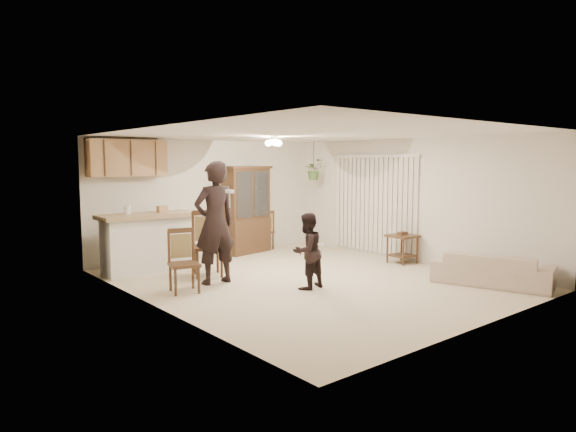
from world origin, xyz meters
TOP-DOWN VIEW (x-y plane):
  - floor at (0.00, 0.00)m, footprint 6.50×6.50m
  - ceiling at (0.00, 0.00)m, footprint 5.50×6.50m
  - wall_back at (0.00, 3.25)m, footprint 5.50×0.02m
  - wall_front at (0.00, -3.25)m, footprint 5.50×0.02m
  - wall_left at (-2.75, 0.00)m, footprint 0.02×6.50m
  - wall_right at (2.75, 0.00)m, footprint 0.02×6.50m
  - breakfast_bar at (-1.85, 2.35)m, footprint 1.60×0.55m
  - bar_top at (-1.85, 2.35)m, footprint 1.75×0.70m
  - upper_cabinets at (-1.90, 3.07)m, footprint 1.50×0.34m
  - vertical_blinds at (2.71, 0.90)m, footprint 0.06×2.30m
  - ceiling_fixture at (0.20, 1.20)m, footprint 0.36×0.36m
  - hanging_plant at (2.30, 2.40)m, footprint 0.43×0.37m
  - plant_cord at (2.30, 2.40)m, footprint 0.01×0.01m
  - sofa at (2.09, -2.22)m, footprint 1.27×2.01m
  - adult at (-1.36, 0.79)m, footprint 0.66×0.44m
  - child at (-0.43, -0.46)m, footprint 0.72×0.59m
  - china_hutch at (0.72, 2.88)m, footprint 1.29×0.69m
  - side_table at (2.44, -0.10)m, footprint 0.55×0.55m
  - chair_bar at (-2.05, 0.58)m, footprint 0.53×0.53m
  - chair_hutch_left at (-1.17, 1.37)m, footprint 0.67×0.67m
  - chair_hutch_right at (1.24, 2.97)m, footprint 0.49×0.49m
  - controller_adult at (-1.37, 0.32)m, footprint 0.06×0.18m
  - controller_child at (-0.39, -0.74)m, footprint 0.05×0.11m

SIDE VIEW (x-z plane):
  - floor at x=0.00m, z-range 0.00..0.00m
  - chair_hutch_right at x=1.24m, z-range -0.20..0.71m
  - chair_bar at x=-2.05m, z-range -0.22..0.77m
  - side_table at x=2.44m, z-range -0.02..0.61m
  - chair_hutch_left at x=-1.17m, z-range -0.25..0.91m
  - sofa at x=2.09m, z-range 0.00..0.73m
  - breakfast_bar at x=-1.85m, z-range 0.00..1.00m
  - child at x=-0.43m, z-range 0.00..1.35m
  - controller_child at x=-0.39m, z-range 0.73..0.76m
  - adult at x=-1.36m, z-range 0.00..1.80m
  - china_hutch at x=0.72m, z-range -0.01..1.93m
  - bar_top at x=-1.85m, z-range 1.01..1.09m
  - vertical_blinds at x=2.71m, z-range 0.05..2.15m
  - wall_back at x=0.00m, z-range 0.00..2.50m
  - wall_front at x=0.00m, z-range 0.00..2.50m
  - wall_left at x=-2.75m, z-range 0.00..2.50m
  - wall_right at x=2.75m, z-range 0.00..2.50m
  - controller_adult at x=-1.37m, z-range 1.54..1.59m
  - hanging_plant at x=2.30m, z-range 1.61..2.09m
  - upper_cabinets at x=-1.90m, z-range 1.75..2.45m
  - plant_cord at x=2.30m, z-range 1.85..2.50m
  - ceiling_fixture at x=0.20m, z-range 2.30..2.50m
  - ceiling at x=0.00m, z-range 2.49..2.51m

